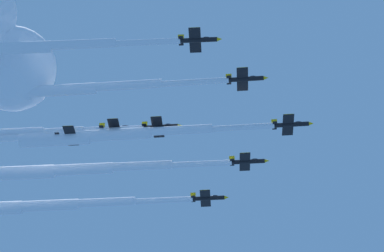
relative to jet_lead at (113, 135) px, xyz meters
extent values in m
cylinder|color=black|center=(40.08, -16.85, -0.08)|extent=(8.86, 4.76, 1.42)
cone|color=#EAB70C|center=(44.74, -18.78, -0.08)|extent=(1.72, 1.74, 1.35)
cylinder|color=black|center=(35.69, -15.03, -0.08)|extent=(0.96, 1.21, 1.06)
ellipsoid|color=black|center=(41.84, -17.76, 0.35)|extent=(2.12, 1.61, 0.90)
cube|color=black|center=(39.59, -16.62, -0.13)|extent=(5.52, 8.34, 3.10)
cube|color=#EAB70C|center=(40.95, -13.32, 1.29)|extent=(2.39, 1.52, 0.34)
cube|color=#EAB70C|center=(38.20, -19.97, -1.42)|extent=(2.39, 1.52, 0.34)
cube|color=black|center=(36.59, -15.40, -0.08)|extent=(2.18, 3.22, 1.22)
cube|color=#EAB70C|center=(36.46, -15.71, 0.81)|extent=(1.59, 1.26, 1.82)
cylinder|color=white|center=(28.42, -12.01, -0.08)|extent=(16.78, 8.34, 1.80)
cylinder|color=white|center=(14.31, -6.47, -0.19)|extent=(17.13, 9.17, 2.71)
cylinder|color=white|center=(0.47, -0.31, -0.04)|extent=(17.47, 10.00, 3.61)
cylinder|color=white|center=(-13.37, 5.87, 0.11)|extent=(17.82, 10.84, 4.51)
cylinder|color=black|center=(34.69, -1.83, 2.08)|extent=(8.89, 4.69, 1.44)
cone|color=#EAB70C|center=(39.38, -3.71, 2.08)|extent=(1.72, 1.75, 1.37)
cylinder|color=black|center=(30.28, -0.07, 2.08)|extent=(0.96, 1.23, 1.08)
ellipsoid|color=black|center=(36.46, -2.74, 2.51)|extent=(2.12, 1.60, 0.92)
cube|color=black|center=(34.20, -1.62, 2.03)|extent=(5.41, 8.24, 3.39)
cube|color=#EAB70C|center=(35.51, 1.65, 3.59)|extent=(2.39, 1.49, 0.36)
cube|color=#EAB70C|center=(32.87, -4.93, 0.60)|extent=(2.39, 1.49, 0.36)
cube|color=black|center=(31.19, -0.43, 2.08)|extent=(2.13, 3.18, 1.33)
cube|color=#EAB70C|center=(31.05, -0.77, 2.95)|extent=(1.62, 1.31, 1.80)
cylinder|color=white|center=(22.94, 2.88, 2.08)|extent=(16.95, 8.22, 1.83)
cylinder|color=white|center=(8.69, 8.29, 1.96)|extent=(17.29, 9.07, 2.75)
cylinder|color=white|center=(-5.31, 14.31, 2.12)|extent=(17.63, 9.92, 3.67)
cylinder|color=white|center=(-19.30, 20.36, 2.29)|extent=(17.97, 10.77, 4.58)
cylinder|color=black|center=(25.71, -23.78, 2.56)|extent=(8.85, 4.77, 1.42)
cone|color=#EAB70C|center=(30.37, -25.72, 2.56)|extent=(1.72, 1.74, 1.35)
cylinder|color=black|center=(21.33, -21.95, 2.56)|extent=(0.96, 1.21, 1.06)
ellipsoid|color=black|center=(27.48, -24.69, 3.00)|extent=(2.12, 1.61, 0.90)
cube|color=black|center=(25.22, -23.55, 2.51)|extent=(5.54, 8.34, 3.09)
cube|color=#EAB70C|center=(26.60, -20.25, 3.94)|extent=(2.39, 1.52, 0.34)
cube|color=#EAB70C|center=(23.83, -26.90, 1.22)|extent=(2.39, 1.52, 0.34)
cube|color=black|center=(22.22, -22.32, 2.56)|extent=(2.18, 3.22, 1.22)
cube|color=#EAB70C|center=(22.10, -22.63, 3.45)|extent=(1.59, 1.26, 1.82)
cylinder|color=white|center=(13.66, -18.75, 2.56)|extent=(17.69, 8.75, 1.80)
cylinder|color=white|center=(-1.22, -12.85, 2.46)|extent=(18.03, 9.58, 2.70)
cylinder|color=white|center=(-15.85, -6.33, 2.60)|extent=(18.38, 10.41, 3.61)
cylinder|color=black|center=(29.31, 13.18, 3.11)|extent=(8.88, 4.68, 1.43)
cone|color=#EAB70C|center=(34.00, 11.29, 3.11)|extent=(1.71, 1.74, 1.36)
cylinder|color=black|center=(24.90, 14.95, 3.11)|extent=(0.96, 1.22, 1.07)
ellipsoid|color=black|center=(31.08, 12.28, 3.55)|extent=(2.12, 1.60, 0.91)
cube|color=black|center=(28.82, 13.40, 3.07)|extent=(5.44, 8.30, 3.22)
cube|color=#EAB70C|center=(30.14, 16.69, 4.54)|extent=(2.39, 1.50, 0.35)
cube|color=#EAB70C|center=(27.47, 10.05, 1.72)|extent=(2.39, 1.50, 0.35)
cube|color=black|center=(25.80, 14.59, 3.11)|extent=(2.14, 3.21, 1.27)
cube|color=#EAB70C|center=(25.67, 14.26, 4.00)|extent=(1.60, 1.27, 1.81)
cylinder|color=white|center=(17.54, 17.90, 3.11)|extent=(16.96, 8.23, 1.82)
cylinder|color=white|center=(3.28, 23.34, 3.00)|extent=(17.30, 9.07, 2.72)
cylinder|color=white|center=(-10.74, 29.38, 3.15)|extent=(17.64, 9.91, 3.63)
cylinder|color=black|center=(11.35, -30.71, 0.65)|extent=(8.90, 4.63, 1.43)
cone|color=#EAB70C|center=(16.05, -32.55, 0.65)|extent=(1.71, 1.74, 1.36)
cylinder|color=black|center=(6.93, -28.97, 0.65)|extent=(0.95, 1.22, 1.08)
ellipsoid|color=black|center=(13.13, -31.59, 1.08)|extent=(2.12, 1.59, 0.92)
cube|color=black|center=(10.85, -30.49, 0.60)|extent=(5.38, 8.27, 3.31)
cube|color=#EAB70C|center=(12.15, -27.20, 2.12)|extent=(2.39, 1.48, 0.36)
cube|color=#EAB70C|center=(9.54, -33.83, -0.79)|extent=(2.39, 1.48, 0.36)
cube|color=black|center=(7.83, -29.32, 0.65)|extent=(2.12, 3.19, 1.30)
cube|color=#EAB70C|center=(7.70, -29.66, 1.53)|extent=(1.61, 1.28, 1.80)
cylinder|color=white|center=(-0.29, -26.13, 0.65)|extent=(16.62, 7.97, 1.83)
cylinder|color=white|center=(-14.26, -20.93, 0.54)|extent=(16.95, 8.82, 2.74)
cylinder|color=white|center=(-27.99, -15.12, 0.69)|extent=(17.29, 9.67, 3.65)
cylinder|color=black|center=(10.46, -4.72, 1.95)|extent=(8.85, 4.78, 1.41)
cone|color=#EAB70C|center=(15.12, -6.67, 1.95)|extent=(1.72, 1.74, 1.34)
cylinder|color=black|center=(6.07, -2.89, 1.95)|extent=(0.96, 1.21, 1.06)
ellipsoid|color=black|center=(12.22, -5.64, 2.39)|extent=(2.12, 1.61, 0.90)
cube|color=black|center=(9.96, -4.50, 1.91)|extent=(5.55, 8.35, 3.06)
cube|color=#EAB70C|center=(11.35, -1.19, 3.32)|extent=(2.39, 1.52, 0.34)
cube|color=#EAB70C|center=(8.56, -7.85, 0.63)|extent=(2.39, 1.52, 0.34)
cube|color=black|center=(6.97, -3.27, 1.95)|extent=(2.18, 3.22, 1.21)
cube|color=#EAB70C|center=(6.84, -3.57, 2.84)|extent=(1.59, 1.26, 1.82)
cylinder|color=white|center=(-1.08, 0.10, 1.95)|extent=(16.52, 8.28, 1.80)
cylinder|color=white|center=(-14.95, 5.59, 1.85)|extent=(16.86, 9.11, 2.70)
cylinder|color=black|center=(0.58, -0.68, 2.20)|extent=(8.89, 4.68, 1.44)
cone|color=#EAB70C|center=(5.27, -2.56, 2.20)|extent=(1.71, 1.75, 1.37)
cylinder|color=black|center=(-3.83, 1.08, 2.20)|extent=(0.96, 1.22, 1.08)
ellipsoid|color=black|center=(2.35, -1.58, 2.63)|extent=(2.12, 1.60, 0.92)
cube|color=black|center=(0.09, -0.46, 2.16)|extent=(5.41, 8.26, 3.34)
cube|color=#EAB70C|center=(1.40, 2.81, 3.69)|extent=(2.39, 1.49, 0.36)
cube|color=#EAB70C|center=(-1.24, -3.79, 0.75)|extent=(2.39, 1.49, 0.36)
cube|color=black|center=(-2.93, 0.72, 2.20)|extent=(2.13, 3.19, 1.32)
cube|color=#EAB70C|center=(-3.06, 0.39, 3.08)|extent=(1.61, 1.30, 1.80)
cylinder|color=white|center=(-10.78, 3.87, 2.20)|extent=(16.04, 7.85, 1.83)
cylinder|color=white|center=(-24.24, 8.96, 2.09)|extent=(16.38, 8.70, 2.74)
cylinder|color=black|center=(-9.29, 3.36, -0.04)|extent=(8.90, 4.65, 1.44)
cone|color=#EAB70C|center=(-4.59, 1.50, -0.04)|extent=(1.71, 1.75, 1.37)
cylinder|color=black|center=(-13.71, 5.11, -0.04)|extent=(0.96, 1.23, 1.08)
ellipsoid|color=black|center=(-7.52, 2.46, 0.39)|extent=(2.12, 1.60, 0.92)
cube|color=black|center=(-9.79, 3.58, -0.09)|extent=(5.38, 8.24, 3.40)
cube|color=#EAB70C|center=(-8.49, 6.85, 1.48)|extent=(2.39, 1.48, 0.36)
cube|color=#EAB70C|center=(-11.10, 0.25, -1.52)|extent=(2.39, 1.48, 0.36)
cube|color=black|center=(-12.81, 4.75, -0.04)|extent=(2.12, 3.18, 1.34)
cube|color=#EAB70C|center=(-12.94, 4.41, 0.83)|extent=(1.61, 1.31, 1.80)
cylinder|color=white|center=(-20.71, 7.88, -0.04)|extent=(16.15, 7.82, 1.83)
sphere|color=white|center=(-27.92, -4.04, 10.58)|extent=(21.46, 21.46, 21.46)
camera|label=1|loc=(-14.31, -102.17, -157.87)|focal=71.44mm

